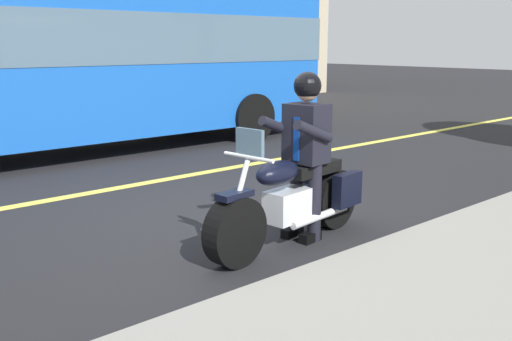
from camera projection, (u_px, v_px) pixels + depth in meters
The scene contains 5 objects.
ground_plane at pixel (215, 217), 6.74m from camera, with size 80.00×80.00×0.00m, color black.
lane_center_stripe at pixel (133, 185), 8.22m from camera, with size 60.00×0.16×0.01m, color #E5DB4C.
motorcycle_main at pixel (293, 200), 5.78m from camera, with size 2.22×0.76×1.26m.
rider_main at pixel (305, 142), 5.79m from camera, with size 0.67×0.60×1.74m.
bus_near at pixel (56, 51), 10.14m from camera, with size 11.05×2.70×3.30m.
Camera 1 is at (3.85, 5.21, 2.02)m, focal length 39.85 mm.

